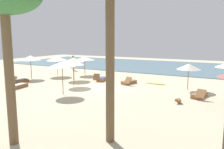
% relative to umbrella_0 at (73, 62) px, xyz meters
% --- Properties ---
extents(ground_plane, '(60.00, 60.00, 0.00)m').
position_rel_umbrella_0_xyz_m(ground_plane, '(2.35, 0.18, -2.01)').
color(ground_plane, beige).
extents(ocean_water, '(48.00, 16.00, 0.06)m').
position_rel_umbrella_0_xyz_m(ocean_water, '(2.35, 17.18, -1.98)').
color(ocean_water, slate).
rests_on(ocean_water, ground_plane).
extents(umbrella_0, '(1.83, 1.83, 2.26)m').
position_rel_umbrella_0_xyz_m(umbrella_0, '(0.00, 0.00, 0.00)').
color(umbrella_0, brown).
rests_on(umbrella_0, ground_plane).
extents(umbrella_1, '(2.06, 2.06, 2.11)m').
position_rel_umbrella_0_xyz_m(umbrella_1, '(-1.74, 2.26, -0.08)').
color(umbrella_1, olive).
rests_on(umbrella_1, ground_plane).
extents(umbrella_2, '(1.82, 1.82, 2.05)m').
position_rel_umbrella_0_xyz_m(umbrella_2, '(8.81, 2.98, -0.19)').
color(umbrella_2, brown).
rests_on(umbrella_2, ground_plane).
extents(umbrella_3, '(2.03, 2.03, 2.32)m').
position_rel_umbrella_0_xyz_m(umbrella_3, '(-5.94, 0.74, 0.06)').
color(umbrella_3, brown).
rests_on(umbrella_3, ground_plane).
extents(umbrella_4, '(1.86, 1.86, 2.34)m').
position_rel_umbrella_0_xyz_m(umbrella_4, '(1.24, -2.78, 0.14)').
color(umbrella_4, brown).
rests_on(umbrella_4, ground_plane).
extents(umbrella_7, '(2.20, 2.20, 2.00)m').
position_rel_umbrella_0_xyz_m(umbrella_7, '(-2.59, 5.23, -0.19)').
color(umbrella_7, brown).
rests_on(umbrella_7, ground_plane).
extents(umbrella_8, '(2.23, 2.23, 2.12)m').
position_rel_umbrella_0_xyz_m(umbrella_8, '(-4.73, 3.21, -0.12)').
color(umbrella_8, brown).
rests_on(umbrella_8, ground_plane).
extents(lounger_1, '(0.77, 1.75, 0.69)m').
position_rel_umbrella_0_xyz_m(lounger_1, '(-5.04, -1.47, -1.83)').
color(lounger_1, brown).
rests_on(lounger_1, ground_plane).
extents(lounger_2, '(0.98, 1.74, 0.74)m').
position_rel_umbrella_0_xyz_m(lounger_2, '(0.89, 3.03, -1.83)').
color(lounger_2, brown).
rests_on(lounger_2, ground_plane).
extents(lounger_3, '(1.05, 1.77, 0.71)m').
position_rel_umbrella_0_xyz_m(lounger_3, '(3.81, 2.92, -1.84)').
color(lounger_3, olive).
rests_on(lounger_3, ground_plane).
extents(lounger_4, '(0.97, 1.79, 0.68)m').
position_rel_umbrella_0_xyz_m(lounger_4, '(9.97, 0.90, -1.84)').
color(lounger_4, olive).
rests_on(lounger_4, ground_plane).
extents(lounger_5, '(0.84, 1.71, 0.74)m').
position_rel_umbrella_0_xyz_m(lounger_5, '(-3.33, -2.94, -1.83)').
color(lounger_5, brown).
rests_on(lounger_5, ground_plane).
extents(person_2, '(0.34, 0.34, 1.87)m').
position_rel_umbrella_0_xyz_m(person_2, '(-6.14, 7.65, -1.06)').
color(person_2, white).
rests_on(person_2, ground_plane).
extents(dog, '(0.49, 0.68, 0.32)m').
position_rel_umbrella_0_xyz_m(dog, '(9.03, -1.15, -1.84)').
color(dog, olive).
rests_on(dog, ground_plane).
extents(surfboard, '(1.89, 0.60, 0.07)m').
position_rel_umbrella_0_xyz_m(surfboard, '(5.88, 4.01, -1.98)').
color(surfboard, gold).
rests_on(surfboard, ground_plane).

